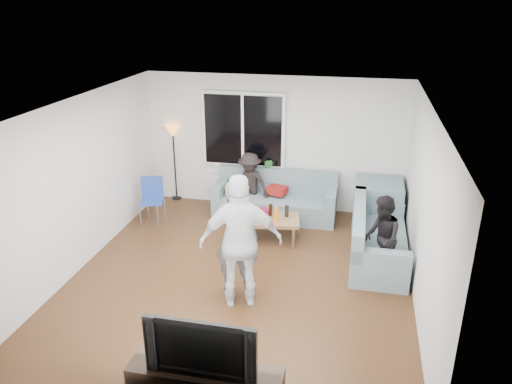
% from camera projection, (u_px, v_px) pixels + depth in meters
% --- Properties ---
extents(floor, '(5.00, 5.50, 0.04)m').
position_uv_depth(floor, '(241.00, 277.00, 7.51)').
color(floor, '#56351C').
rests_on(floor, ground).
extents(ceiling, '(5.00, 5.50, 0.04)m').
position_uv_depth(ceiling, '(239.00, 105.00, 6.53)').
color(ceiling, white).
rests_on(ceiling, ground).
extents(wall_back, '(5.00, 0.04, 2.60)m').
position_uv_depth(wall_back, '(275.00, 143.00, 9.54)').
color(wall_back, silver).
rests_on(wall_back, ground).
extents(wall_front, '(5.00, 0.04, 2.60)m').
position_uv_depth(wall_front, '(168.00, 311.00, 4.51)').
color(wall_front, silver).
rests_on(wall_front, ground).
extents(wall_left, '(0.04, 5.50, 2.60)m').
position_uv_depth(wall_left, '(79.00, 184.00, 7.51)').
color(wall_left, silver).
rests_on(wall_left, ground).
extents(wall_right, '(0.04, 5.50, 2.60)m').
position_uv_depth(wall_right, '(426.00, 212.00, 6.53)').
color(wall_right, silver).
rests_on(wall_right, ground).
extents(window_frame, '(1.62, 0.06, 1.47)m').
position_uv_depth(window_frame, '(243.00, 130.00, 9.49)').
color(window_frame, white).
rests_on(window_frame, wall_back).
extents(window_glass, '(1.50, 0.02, 1.35)m').
position_uv_depth(window_glass, '(243.00, 131.00, 9.45)').
color(window_glass, black).
rests_on(window_glass, window_frame).
extents(window_mullion, '(0.05, 0.03, 1.35)m').
position_uv_depth(window_mullion, '(243.00, 131.00, 9.44)').
color(window_mullion, white).
rests_on(window_mullion, window_frame).
extents(radiator, '(1.30, 0.12, 0.62)m').
position_uv_depth(radiator, '(243.00, 191.00, 9.91)').
color(radiator, silver).
rests_on(radiator, floor).
extents(potted_plant, '(0.23, 0.19, 0.40)m').
position_uv_depth(potted_plant, '(267.00, 169.00, 9.60)').
color(potted_plant, '#2E6A2A').
rests_on(potted_plant, radiator).
extents(vase, '(0.18, 0.18, 0.16)m').
position_uv_depth(vase, '(240.00, 173.00, 9.75)').
color(vase, silver).
rests_on(vase, radiator).
extents(sofa_back_section, '(2.30, 0.85, 0.85)m').
position_uv_depth(sofa_back_section, '(275.00, 195.00, 9.39)').
color(sofa_back_section, slate).
rests_on(sofa_back_section, floor).
extents(sofa_right_section, '(2.00, 0.85, 0.85)m').
position_uv_depth(sofa_right_section, '(379.00, 235.00, 7.86)').
color(sofa_right_section, slate).
rests_on(sofa_right_section, floor).
extents(sofa_corner, '(0.85, 0.85, 0.85)m').
position_uv_depth(sofa_corner, '(377.00, 204.00, 9.02)').
color(sofa_corner, slate).
rests_on(sofa_corner, floor).
extents(cushion_yellow, '(0.47, 0.43, 0.14)m').
position_uv_depth(cushion_yellow, '(235.00, 188.00, 9.49)').
color(cushion_yellow, gold).
rests_on(cushion_yellow, sofa_back_section).
extents(cushion_red, '(0.42, 0.38, 0.13)m').
position_uv_depth(cushion_red, '(277.00, 190.00, 9.40)').
color(cushion_red, maroon).
rests_on(cushion_red, sofa_back_section).
extents(coffee_table, '(1.18, 0.76, 0.40)m').
position_uv_depth(coffee_table, '(267.00, 229.00, 8.57)').
color(coffee_table, '#8E6644').
rests_on(coffee_table, floor).
extents(pitcher, '(0.17, 0.17, 0.17)m').
position_uv_depth(pitcher, '(264.00, 213.00, 8.48)').
color(pitcher, maroon).
rests_on(pitcher, coffee_table).
extents(side_chair, '(0.50, 0.50, 0.86)m').
position_uv_depth(side_chair, '(152.00, 202.00, 9.10)').
color(side_chair, '#24419F').
rests_on(side_chair, floor).
extents(floor_lamp, '(0.32, 0.32, 1.56)m').
position_uv_depth(floor_lamp, '(175.00, 163.00, 10.08)').
color(floor_lamp, orange).
rests_on(floor_lamp, floor).
extents(player_left, '(0.63, 0.42, 1.71)m').
position_uv_depth(player_left, '(236.00, 238.00, 6.82)').
color(player_left, '#4F4F54').
rests_on(player_left, floor).
extents(player_right, '(1.18, 0.75, 1.88)m').
position_uv_depth(player_right, '(241.00, 242.00, 6.53)').
color(player_right, silver).
rests_on(player_right, floor).
extents(spectator_right, '(0.58, 0.70, 1.29)m').
position_uv_depth(spectator_right, '(381.00, 238.00, 7.26)').
color(spectator_right, black).
rests_on(spectator_right, floor).
extents(spectator_back, '(0.88, 0.65, 1.22)m').
position_uv_depth(spectator_back, '(250.00, 184.00, 9.44)').
color(spectator_back, black).
rests_on(spectator_back, floor).
extents(television, '(1.14, 0.15, 0.65)m').
position_uv_depth(television, '(204.00, 343.00, 4.91)').
color(television, black).
rests_on(television, tv_console).
extents(bottle_b, '(0.08, 0.08, 0.25)m').
position_uv_depth(bottle_b, '(257.00, 214.00, 8.37)').
color(bottle_b, '#3D9F1D').
rests_on(bottle_b, coffee_table).
extents(bottle_a, '(0.07, 0.07, 0.20)m').
position_uv_depth(bottle_a, '(251.00, 209.00, 8.61)').
color(bottle_a, '#C3840B').
rests_on(bottle_a, coffee_table).
extents(bottle_e, '(0.07, 0.07, 0.21)m').
position_uv_depth(bottle_e, '(287.00, 211.00, 8.52)').
color(bottle_e, black).
rests_on(bottle_e, coffee_table).
extents(bottle_c, '(0.07, 0.07, 0.21)m').
position_uv_depth(bottle_c, '(271.00, 210.00, 8.57)').
color(bottle_c, black).
rests_on(bottle_c, coffee_table).
extents(bottle_d, '(0.07, 0.07, 0.26)m').
position_uv_depth(bottle_d, '(276.00, 214.00, 8.32)').
color(bottle_d, orange).
rests_on(bottle_d, coffee_table).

